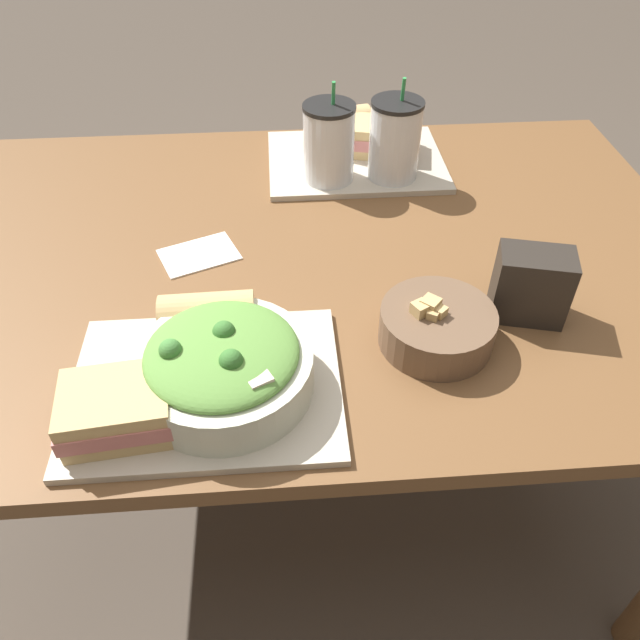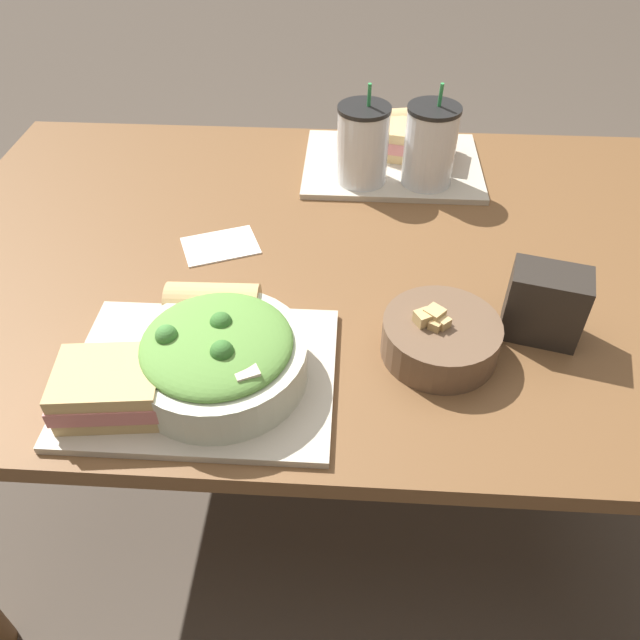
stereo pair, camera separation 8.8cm
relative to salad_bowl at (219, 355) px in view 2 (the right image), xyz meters
name	(u,v)px [view 2 (the right image)]	position (x,y,z in m)	size (l,w,h in m)	color
ground_plane	(322,485)	(0.12, 0.32, -0.81)	(12.00, 12.00, 0.00)	#4C4238
dining_table	(322,289)	(0.12, 0.32, -0.14)	(1.44, 0.97, 0.75)	brown
tray_near	(203,375)	(-0.03, 0.01, -0.05)	(0.37, 0.28, 0.01)	#BCB29E
tray_far	(392,165)	(0.25, 0.63, -0.05)	(0.37, 0.28, 0.01)	#BCB29E
salad_bowl	(219,355)	(0.00, 0.00, 0.00)	(0.24, 0.24, 0.10)	beige
soup_bowl	(440,337)	(0.31, 0.08, -0.02)	(0.17, 0.17, 0.08)	brown
sandwich_near	(111,388)	(-0.13, -0.06, -0.01)	(0.15, 0.12, 0.06)	tan
baguette_near	(215,306)	(-0.03, 0.11, -0.01)	(0.14, 0.07, 0.07)	tan
sandwich_far	(419,142)	(0.31, 0.66, -0.01)	(0.16, 0.13, 0.06)	tan
baguette_far	(389,125)	(0.25, 0.73, -0.01)	(0.11, 0.09, 0.07)	tan
drink_cup_dark	(363,147)	(0.19, 0.55, 0.03)	(0.10, 0.10, 0.20)	silver
drink_cup_red	(430,148)	(0.32, 0.55, 0.03)	(0.10, 0.10, 0.20)	silver
chip_bag	(545,304)	(0.46, 0.13, 0.00)	(0.12, 0.10, 0.11)	#28231E
napkin_folded	(220,247)	(-0.06, 0.32, -0.05)	(0.15, 0.13, 0.00)	white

